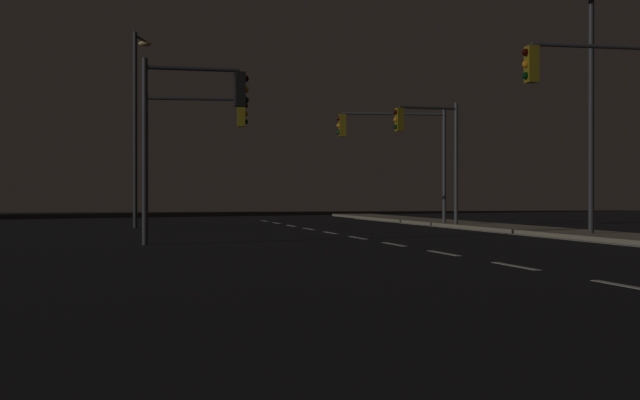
# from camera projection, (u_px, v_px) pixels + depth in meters

# --- Properties ---
(ground_plane) EXTENTS (112.00, 112.00, 0.00)m
(ground_plane) POSITION_uv_depth(u_px,v_px,m) (437.00, 252.00, 21.84)
(ground_plane) COLOR black
(ground_plane) RESTS_ON ground
(lane_markings_center) EXTENTS (0.14, 50.00, 0.01)m
(lane_markings_center) POSITION_uv_depth(u_px,v_px,m) (394.00, 244.00, 25.26)
(lane_markings_center) COLOR silver
(lane_markings_center) RESTS_ON ground
(lane_edge_line) EXTENTS (0.14, 53.00, 0.01)m
(lane_edge_line) POSITION_uv_depth(u_px,v_px,m) (568.00, 240.00, 27.95)
(lane_edge_line) COLOR silver
(lane_edge_line) RESTS_ON ground
(traffic_light_far_left) EXTENTS (3.81, 0.34, 5.37)m
(traffic_light_far_left) POSITION_uv_depth(u_px,v_px,m) (597.00, 98.00, 24.31)
(traffic_light_far_left) COLOR #38383D
(traffic_light_far_left) RESTS_ON sidewalk_right
(traffic_light_mid_right) EXTENTS (2.93, 0.35, 5.06)m
(traffic_light_mid_right) POSITION_uv_depth(u_px,v_px,m) (191.00, 116.00, 25.27)
(traffic_light_mid_right) COLOR #38383D
(traffic_light_mid_right) RESTS_ON ground
(traffic_light_far_center) EXTENTS (4.83, 0.61, 5.00)m
(traffic_light_far_center) POSITION_uv_depth(u_px,v_px,m) (396.00, 141.00, 40.09)
(traffic_light_far_center) COLOR #4C4C51
(traffic_light_far_center) RESTS_ON sidewalk_right
(traffic_light_overhead_east) EXTENTS (3.80, 0.54, 5.15)m
(traffic_light_overhead_east) POSITION_uv_depth(u_px,v_px,m) (191.00, 133.00, 34.01)
(traffic_light_overhead_east) COLOR #4C4C51
(traffic_light_overhead_east) RESTS_ON ground
(traffic_light_near_right) EXTENTS (2.89, 0.49, 5.10)m
(traffic_light_near_right) POSITION_uv_depth(u_px,v_px,m) (429.00, 139.00, 38.42)
(traffic_light_near_right) COLOR #4C4C51
(traffic_light_near_right) RESTS_ON sidewalk_right
(street_lamp_far_end) EXTENTS (1.50, 0.68, 8.01)m
(street_lamp_far_end) POSITION_uv_depth(u_px,v_px,m) (587.00, 84.00, 29.19)
(street_lamp_far_end) COLOR #38383D
(street_lamp_far_end) RESTS_ON sidewalk_right
(street_lamp_across_street) EXTENTS (0.80, 1.65, 8.10)m
(street_lamp_across_street) POSITION_uv_depth(u_px,v_px,m) (137.00, 113.00, 38.39)
(street_lamp_across_street) COLOR #2D3033
(street_lamp_across_street) RESTS_ON ground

